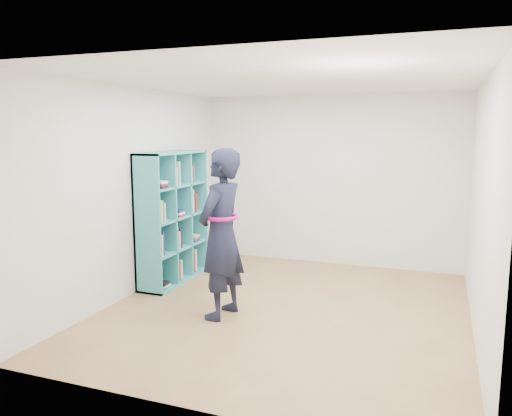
% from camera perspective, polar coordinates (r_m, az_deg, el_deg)
% --- Properties ---
extents(floor, '(4.50, 4.50, 0.00)m').
position_cam_1_polar(floor, '(5.91, 3.42, -11.55)').
color(floor, olive).
rests_on(floor, ground).
extents(ceiling, '(4.50, 4.50, 0.00)m').
position_cam_1_polar(ceiling, '(5.57, 3.67, 14.41)').
color(ceiling, white).
rests_on(ceiling, wall_back).
extents(wall_left, '(0.02, 4.50, 2.60)m').
position_cam_1_polar(wall_left, '(6.46, -13.68, 1.85)').
color(wall_left, silver).
rests_on(wall_left, floor).
extents(wall_right, '(0.02, 4.50, 2.60)m').
position_cam_1_polar(wall_right, '(5.37, 24.41, -0.05)').
color(wall_right, silver).
rests_on(wall_right, floor).
extents(wall_back, '(4.00, 0.02, 2.60)m').
position_cam_1_polar(wall_back, '(7.76, 8.42, 3.12)').
color(wall_back, silver).
rests_on(wall_back, floor).
extents(wall_front, '(4.00, 0.02, 2.60)m').
position_cam_1_polar(wall_front, '(3.53, -7.22, -3.55)').
color(wall_front, silver).
rests_on(wall_front, floor).
extents(bookshelf, '(0.39, 1.33, 1.78)m').
position_cam_1_polar(bookshelf, '(6.91, -9.68, -1.21)').
color(bookshelf, teal).
rests_on(bookshelf, floor).
extents(person, '(0.52, 0.73, 1.87)m').
position_cam_1_polar(person, '(5.48, -4.01, -2.96)').
color(person, black).
rests_on(person, floor).
extents(smartphone, '(0.02, 0.09, 0.13)m').
position_cam_1_polar(smartphone, '(5.60, -5.02, -1.45)').
color(smartphone, silver).
rests_on(smartphone, person).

